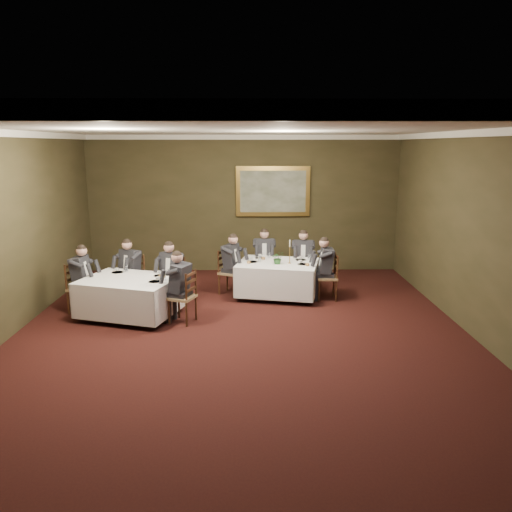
{
  "coord_description": "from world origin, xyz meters",
  "views": [
    {
      "loc": [
        0.12,
        -7.87,
        3.25
      ],
      "look_at": [
        0.27,
        1.54,
        1.15
      ],
      "focal_mm": 35.0,
      "sensor_mm": 36.0,
      "label": 1
    }
  ],
  "objects_px": {
    "chair_main_backright": "(303,275)",
    "diner_sec_endleft": "(80,287)",
    "diner_main_endright": "(327,276)",
    "diner_main_backleft": "(264,264)",
    "diner_sec_backleft": "(132,278)",
    "candlestick": "(290,254)",
    "centerpiece": "(278,257)",
    "chair_main_endright": "(327,286)",
    "diner_main_endleft": "(230,271)",
    "chair_sec_endleft": "(81,298)",
    "diner_sec_backright": "(172,281)",
    "table_main": "(278,276)",
    "chair_sec_backright": "(173,292)",
    "chair_sec_endright": "(183,308)",
    "painting": "(273,191)",
    "chair_main_backleft": "(264,273)",
    "diner_main_backright": "(303,265)",
    "chair_main_endleft": "(230,281)",
    "diner_sec_endright": "(182,296)",
    "table_second": "(130,294)",
    "chair_sec_backleft": "(133,288)"
  },
  "relations": [
    {
      "from": "chair_main_backright",
      "to": "chair_sec_backright",
      "type": "relative_size",
      "value": 1.0
    },
    {
      "from": "diner_sec_backleft",
      "to": "painting",
      "type": "height_order",
      "value": "painting"
    },
    {
      "from": "chair_main_backleft",
      "to": "diner_main_endleft",
      "type": "relative_size",
      "value": 0.74
    },
    {
      "from": "table_main",
      "to": "candlestick",
      "type": "bearing_deg",
      "value": -18.53
    },
    {
      "from": "chair_sec_endleft",
      "to": "centerpiece",
      "type": "xyz_separation_m",
      "value": [
        3.96,
        0.83,
        0.62
      ]
    },
    {
      "from": "diner_sec_backleft",
      "to": "diner_main_endright",
      "type": "bearing_deg",
      "value": -147.99
    },
    {
      "from": "chair_main_endleft",
      "to": "diner_main_endright",
      "type": "xyz_separation_m",
      "value": [
        2.09,
        -0.46,
        0.23
      ]
    },
    {
      "from": "chair_main_endleft",
      "to": "chair_main_endright",
      "type": "xyz_separation_m",
      "value": [
        2.1,
        -0.46,
        0.0
      ]
    },
    {
      "from": "diner_sec_backleft",
      "to": "chair_main_endleft",
      "type": "bearing_deg",
      "value": -134.4
    },
    {
      "from": "chair_main_endleft",
      "to": "centerpiece",
      "type": "xyz_separation_m",
      "value": [
        1.04,
        -0.36,
        0.62
      ]
    },
    {
      "from": "table_main",
      "to": "chair_sec_endright",
      "type": "height_order",
      "value": "chair_sec_endright"
    },
    {
      "from": "chair_main_endright",
      "to": "centerpiece",
      "type": "relative_size",
      "value": 3.51
    },
    {
      "from": "chair_sec_backright",
      "to": "chair_sec_endright",
      "type": "bearing_deg",
      "value": 129.64
    },
    {
      "from": "diner_main_endright",
      "to": "diner_main_backleft",
      "type": "bearing_deg",
      "value": 49.61
    },
    {
      "from": "chair_main_backright",
      "to": "chair_sec_endleft",
      "type": "xyz_separation_m",
      "value": [
        -4.6,
        -1.72,
        0.0
      ]
    },
    {
      "from": "chair_sec_backleft",
      "to": "diner_main_endleft",
      "type": "bearing_deg",
      "value": -134.83
    },
    {
      "from": "chair_main_backright",
      "to": "diner_main_backright",
      "type": "height_order",
      "value": "diner_main_backright"
    },
    {
      "from": "chair_main_backleft",
      "to": "chair_sec_endright",
      "type": "height_order",
      "value": "same"
    },
    {
      "from": "chair_sec_endleft",
      "to": "candlestick",
      "type": "distance_m",
      "value": 4.36
    },
    {
      "from": "chair_sec_endright",
      "to": "chair_main_backleft",
      "type": "bearing_deg",
      "value": -10.84
    },
    {
      "from": "chair_main_backright",
      "to": "diner_sec_endleft",
      "type": "distance_m",
      "value": 4.91
    },
    {
      "from": "chair_main_backleft",
      "to": "diner_sec_endleft",
      "type": "height_order",
      "value": "diner_sec_endleft"
    },
    {
      "from": "diner_main_backright",
      "to": "centerpiece",
      "type": "height_order",
      "value": "diner_main_backright"
    },
    {
      "from": "chair_main_endright",
      "to": "chair_sec_endright",
      "type": "distance_m",
      "value": 3.22
    },
    {
      "from": "chair_main_endleft",
      "to": "candlestick",
      "type": "bearing_deg",
      "value": 102.53
    },
    {
      "from": "diner_main_backright",
      "to": "chair_sec_endright",
      "type": "relative_size",
      "value": 1.35
    },
    {
      "from": "painting",
      "to": "chair_main_backright",
      "type": "bearing_deg",
      "value": -67.97
    },
    {
      "from": "table_second",
      "to": "chair_main_backright",
      "type": "xyz_separation_m",
      "value": [
        3.55,
        2.04,
        -0.17
      ]
    },
    {
      "from": "diner_main_endright",
      "to": "painting",
      "type": "height_order",
      "value": "painting"
    },
    {
      "from": "chair_main_backleft",
      "to": "diner_sec_backright",
      "type": "bearing_deg",
      "value": 39.51
    },
    {
      "from": "chair_main_endright",
      "to": "diner_main_endright",
      "type": "bearing_deg",
      "value": 90.0
    },
    {
      "from": "chair_main_endright",
      "to": "diner_main_endright",
      "type": "height_order",
      "value": "diner_main_endright"
    },
    {
      "from": "chair_main_backright",
      "to": "diner_main_endleft",
      "type": "height_order",
      "value": "diner_main_endleft"
    },
    {
      "from": "chair_main_endright",
      "to": "diner_sec_backright",
      "type": "relative_size",
      "value": 0.74
    },
    {
      "from": "diner_main_endright",
      "to": "centerpiece",
      "type": "height_order",
      "value": "diner_main_endright"
    },
    {
      "from": "diner_main_endleft",
      "to": "chair_main_endright",
      "type": "xyz_separation_m",
      "value": [
        2.09,
        -0.46,
        -0.23
      ]
    },
    {
      "from": "chair_main_endleft",
      "to": "chair_sec_backright",
      "type": "relative_size",
      "value": 1.0
    },
    {
      "from": "diner_sec_endright",
      "to": "diner_sec_backright",
      "type": "bearing_deg",
      "value": 39.14
    },
    {
      "from": "diner_sec_backleft",
      "to": "chair_sec_endright",
      "type": "xyz_separation_m",
      "value": [
        1.24,
        -1.31,
        -0.23
      ]
    },
    {
      "from": "table_main",
      "to": "centerpiece",
      "type": "relative_size",
      "value": 6.82
    },
    {
      "from": "candlestick",
      "to": "centerpiece",
      "type": "bearing_deg",
      "value": -169.76
    },
    {
      "from": "chair_main_endright",
      "to": "painting",
      "type": "xyz_separation_m",
      "value": [
        -1.05,
        2.54,
        1.8
      ]
    },
    {
      "from": "diner_main_endleft",
      "to": "chair_main_endright",
      "type": "bearing_deg",
      "value": 103.91
    },
    {
      "from": "chair_main_backright",
      "to": "diner_main_endright",
      "type": "distance_m",
      "value": 1.09
    },
    {
      "from": "chair_main_backright",
      "to": "table_main",
      "type": "bearing_deg",
      "value": 56.3
    },
    {
      "from": "diner_sec_endright",
      "to": "candlestick",
      "type": "distance_m",
      "value": 2.65
    },
    {
      "from": "table_main",
      "to": "diner_sec_backleft",
      "type": "xyz_separation_m",
      "value": [
        -3.1,
        -0.3,
        0.06
      ]
    },
    {
      "from": "diner_main_endright",
      "to": "diner_sec_endleft",
      "type": "bearing_deg",
      "value": 99.86
    },
    {
      "from": "diner_sec_endleft",
      "to": "painting",
      "type": "distance_m",
      "value": 5.38
    },
    {
      "from": "diner_main_backleft",
      "to": "chair_main_endleft",
      "type": "xyz_separation_m",
      "value": [
        -0.79,
        -0.71,
        -0.23
      ]
    }
  ]
}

